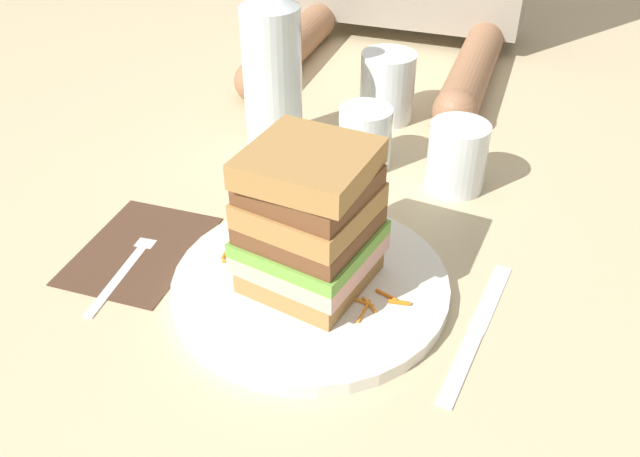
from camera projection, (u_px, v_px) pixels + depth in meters
ground_plane at (311, 290)px, 0.66m from camera, size 3.00×3.00×0.00m
main_plate at (310, 285)px, 0.65m from camera, size 0.27×0.27×0.01m
sandwich at (309, 220)px, 0.61m from camera, size 0.13×0.13×0.14m
carrot_shred_0 at (235, 260)px, 0.67m from camera, size 0.02×0.01×0.00m
carrot_shred_1 at (253, 265)px, 0.67m from camera, size 0.03×0.02×0.00m
carrot_shred_2 at (228, 249)px, 0.69m from camera, size 0.01×0.03×0.00m
carrot_shred_3 at (250, 247)px, 0.69m from camera, size 0.02×0.02×0.00m
carrot_shred_4 at (262, 250)px, 0.68m from camera, size 0.02×0.02×0.00m
carrot_shred_5 at (264, 246)px, 0.69m from camera, size 0.01×0.02×0.00m
carrot_shred_6 at (249, 256)px, 0.68m from camera, size 0.02×0.01×0.00m
carrot_shred_7 at (248, 239)px, 0.70m from camera, size 0.02×0.03×0.00m
carrot_shred_8 at (266, 255)px, 0.68m from camera, size 0.01×0.02×0.00m
carrot_shred_9 at (362, 302)px, 0.62m from camera, size 0.02×0.01×0.00m
carrot_shred_10 at (364, 311)px, 0.61m from camera, size 0.00×0.03×0.00m
carrot_shred_11 at (385, 298)px, 0.63m from camera, size 0.02×0.01×0.00m
carrot_shred_12 at (369, 305)px, 0.62m from camera, size 0.02×0.02×0.00m
carrot_shred_13 at (399, 302)px, 0.62m from camera, size 0.02×0.01×0.00m
napkin_dark at (142, 248)px, 0.71m from camera, size 0.12×0.16×0.00m
fork at (131, 258)px, 0.69m from camera, size 0.03×0.17×0.00m
knife at (475, 333)px, 0.61m from camera, size 0.04×0.20×0.00m
juice_glass at (456, 161)px, 0.79m from camera, size 0.07×0.07×0.08m
water_bottle at (272, 69)px, 0.83m from camera, size 0.07×0.07×0.25m
empty_tumbler_0 at (387, 87)px, 0.93m from camera, size 0.08×0.08×0.10m
empty_tumbler_1 at (365, 137)px, 0.83m from camera, size 0.07×0.07×0.08m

